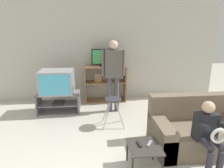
{
  "coord_description": "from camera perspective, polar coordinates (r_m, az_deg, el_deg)",
  "views": [
    {
      "loc": [
        -0.17,
        -1.25,
        1.87
      ],
      "look_at": [
        0.13,
        2.09,
        0.9
      ],
      "focal_mm": 30.0,
      "sensor_mm": 36.0,
      "label": 1
    }
  ],
  "objects": [
    {
      "name": "media_shelf",
      "position": [
        5.02,
        -2.03,
        0.21
      ],
      "size": [
        1.09,
        0.37,
        0.97
      ],
      "color": "#8E6642",
      "rests_on": "ground_plane"
    },
    {
      "name": "couch",
      "position": [
        3.48,
        24.6,
        -12.73
      ],
      "size": [
        1.5,
        0.83,
        0.82
      ],
      "color": "#756651",
      "rests_on": "ground_plane"
    },
    {
      "name": "folding_stool",
      "position": [
        3.71,
        0.31,
        -6.09
      ],
      "size": [
        0.44,
        0.37,
        0.59
      ],
      "color": "#B7B7BC",
      "rests_on": "ground_plane"
    },
    {
      "name": "remote_control_white",
      "position": [
        2.72,
        11.35,
        -17.38
      ],
      "size": [
        0.11,
        0.14,
        0.02
      ],
      "primitive_type": "cube",
      "rotation": [
        0.0,
        0.0,
        -0.6
      ],
      "color": "gray",
      "rests_on": "snack_table"
    },
    {
      "name": "television_flat",
      "position": [
        4.85,
        -2.23,
        7.91
      ],
      "size": [
        0.67,
        0.2,
        0.45
      ],
      "color": "black",
      "rests_on": "media_shelf"
    },
    {
      "name": "person_seated_child",
      "position": [
        2.92,
        27.3,
        -12.54
      ],
      "size": [
        0.33,
        0.43,
        0.95
      ],
      "color": "#2D2D38",
      "rests_on": "ground_plane"
    },
    {
      "name": "snack_table",
      "position": [
        2.7,
        9.79,
        -18.9
      ],
      "size": [
        0.44,
        0.44,
        0.37
      ],
      "color": "#38332D",
      "rests_on": "ground_plane"
    },
    {
      "name": "remote_control_black",
      "position": [
        2.69,
        8.25,
        -17.6
      ],
      "size": [
        0.05,
        0.15,
        0.02
      ],
      "primitive_type": "cube",
      "rotation": [
        0.0,
        0.0,
        0.11
      ],
      "color": "#232328",
      "rests_on": "snack_table"
    },
    {
      "name": "tv_stand",
      "position": [
        4.6,
        -15.83,
        -5.42
      ],
      "size": [
        0.96,
        0.45,
        0.47
      ],
      "color": "slate",
      "rests_on": "ground_plane"
    },
    {
      "name": "television_main",
      "position": [
        4.45,
        -16.39,
        0.66
      ],
      "size": [
        0.73,
        0.56,
        0.54
      ],
      "color": "#9E9EA3",
      "rests_on": "tv_stand"
    },
    {
      "name": "person_standing_adult",
      "position": [
        4.24,
        0.43,
        4.39
      ],
      "size": [
        0.53,
        0.2,
        1.66
      ],
      "color": "#4C4C56",
      "rests_on": "ground_plane"
    },
    {
      "name": "wall_back",
      "position": [
        5.11,
        -3.34,
        9.69
      ],
      "size": [
        6.4,
        0.06,
        2.6
      ],
      "color": "beige",
      "rests_on": "ground_plane"
    }
  ]
}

